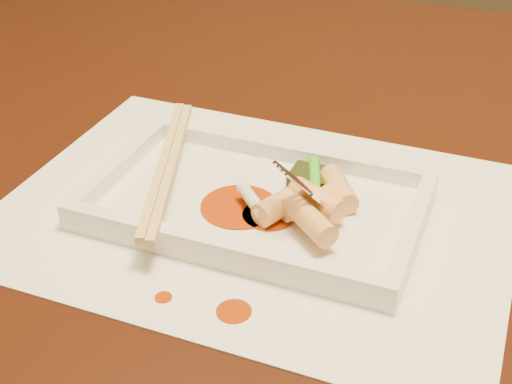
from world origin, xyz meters
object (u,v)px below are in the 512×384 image
at_px(plate_base, 256,207).
at_px(chopstick_a, 163,164).
at_px(fork, 354,125).
at_px(placemat, 256,212).
at_px(table, 261,222).

distance_m(plate_base, chopstick_a, 0.08).
bearing_deg(plate_base, chopstick_a, 180.00).
bearing_deg(chopstick_a, fork, 6.75).
height_order(placemat, plate_base, plate_base).
xyz_separation_m(plate_base, fork, (0.07, 0.02, 0.08)).
xyz_separation_m(placemat, chopstick_a, (-0.08, 0.00, 0.03)).
height_order(table, fork, fork).
bearing_deg(plate_base, fork, 14.42).
distance_m(placemat, fork, 0.11).
xyz_separation_m(table, chopstick_a, (-0.04, -0.12, 0.13)).
distance_m(table, plate_base, 0.17).
height_order(placemat, chopstick_a, chopstick_a).
bearing_deg(table, plate_base, -70.69).
xyz_separation_m(table, placemat, (0.04, -0.12, 0.10)).
bearing_deg(chopstick_a, plate_base, 0.00).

